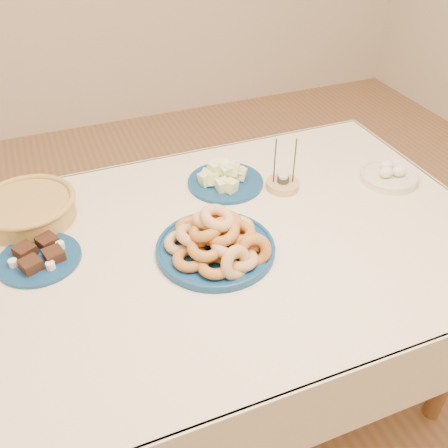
% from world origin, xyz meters
% --- Properties ---
extents(ground, '(5.00, 5.00, 0.00)m').
position_xyz_m(ground, '(0.00, 0.00, 0.00)').
color(ground, '#8F6544').
rests_on(ground, ground).
extents(dining_table, '(1.71, 1.11, 0.75)m').
position_xyz_m(dining_table, '(0.00, 0.00, 0.64)').
color(dining_table, brown).
rests_on(dining_table, ground).
extents(donut_platter, '(0.43, 0.43, 0.16)m').
position_xyz_m(donut_platter, '(-0.02, -0.05, 0.79)').
color(donut_platter, navy).
rests_on(donut_platter, dining_table).
extents(melon_plate, '(0.30, 0.30, 0.09)m').
position_xyz_m(melon_plate, '(0.14, 0.28, 0.78)').
color(melon_plate, navy).
rests_on(melon_plate, dining_table).
extents(brownie_plate, '(0.32, 0.32, 0.04)m').
position_xyz_m(brownie_plate, '(-0.51, 0.11, 0.76)').
color(brownie_plate, navy).
rests_on(brownie_plate, dining_table).
extents(wicker_basket, '(0.38, 0.38, 0.08)m').
position_xyz_m(wicker_basket, '(-0.52, 0.33, 0.79)').
color(wicker_basket, olive).
rests_on(wicker_basket, dining_table).
extents(candle_holder, '(0.15, 0.15, 0.19)m').
position_xyz_m(candle_holder, '(0.31, 0.19, 0.77)').
color(candle_holder, tan).
rests_on(candle_holder, dining_table).
extents(egg_bowl, '(0.20, 0.20, 0.07)m').
position_xyz_m(egg_bowl, '(0.69, 0.09, 0.77)').
color(egg_bowl, beige).
rests_on(egg_bowl, dining_table).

